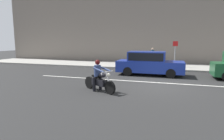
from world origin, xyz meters
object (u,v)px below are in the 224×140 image
at_px(parked_sedan_cobalt_blue, 149,63).
at_px(pedestrian_bystander, 152,56).
at_px(motorcycle_with_rider_denim_blue, 99,78).
at_px(street_sign_post, 175,51).

relative_size(parked_sedan_cobalt_blue, pedestrian_bystander, 2.77).
distance_m(motorcycle_with_rider_denim_blue, street_sign_post, 10.41).
relative_size(street_sign_post, pedestrian_bystander, 1.37).
xyz_separation_m(parked_sedan_cobalt_blue, street_sign_post, (1.89, 4.36, 0.69)).
height_order(parked_sedan_cobalt_blue, street_sign_post, street_sign_post).
xyz_separation_m(motorcycle_with_rider_denim_blue, street_sign_post, (3.73, 9.68, 0.93)).
bearing_deg(street_sign_post, parked_sedan_cobalt_blue, -113.38).
bearing_deg(street_sign_post, motorcycle_with_rider_denim_blue, -111.09).
distance_m(motorcycle_with_rider_denim_blue, pedestrian_bystander, 9.36).
xyz_separation_m(motorcycle_with_rider_denim_blue, pedestrian_bystander, (1.76, 9.18, 0.50)).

